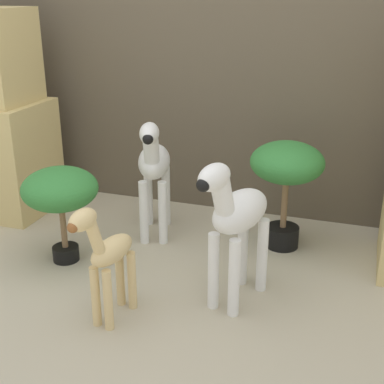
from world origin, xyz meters
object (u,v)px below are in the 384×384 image
at_px(zebra_left, 154,166).
at_px(potted_palm_front, 60,192).
at_px(zebra_right, 236,217).
at_px(potted_palm_back, 287,171).
at_px(giraffe_figurine, 107,255).

distance_m(zebra_left, potted_palm_front, 0.54).
xyz_separation_m(zebra_left, potted_palm_front, (-0.33, -0.42, -0.04)).
distance_m(zebra_right, potted_palm_front, 0.93).
distance_m(zebra_right, zebra_left, 0.79).
distance_m(zebra_right, potted_palm_back, 0.63).
xyz_separation_m(giraffe_figurine, potted_palm_back, (0.58, 0.93, 0.12)).
bearing_deg(potted_palm_front, potted_palm_back, 26.53).
bearing_deg(zebra_right, potted_palm_front, 173.57).
bearing_deg(zebra_left, potted_palm_front, -128.27).
bearing_deg(giraffe_figurine, potted_palm_back, 58.32).
height_order(zebra_left, giraffe_figurine, zebra_left).
relative_size(zebra_right, zebra_left, 1.00).
relative_size(giraffe_figurine, potted_palm_back, 0.96).
xyz_separation_m(zebra_right, potted_palm_back, (0.11, 0.62, 0.02)).
height_order(zebra_left, potted_palm_back, zebra_left).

